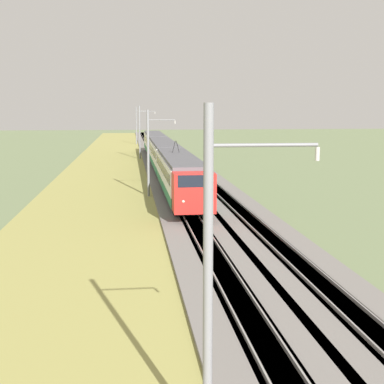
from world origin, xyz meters
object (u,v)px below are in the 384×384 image
at_px(catenary_mast_mid, 149,153).
at_px(catenary_mast_distant, 137,125).
at_px(passenger_train, 163,153).
at_px(catenary_mast_far, 140,132).
at_px(catenary_mast_near, 211,280).

bearing_deg(catenary_mast_mid, catenary_mast_distant, 0.00).
relative_size(passenger_train, catenary_mast_mid, 8.42).
bearing_deg(passenger_train, catenary_mast_mid, -7.27).
distance_m(catenary_mast_far, catenary_mast_distant, 36.26).
relative_size(catenary_mast_near, catenary_mast_mid, 1.02).
height_order(passenger_train, catenary_mast_near, catenary_mast_near).
height_order(catenary_mast_near, catenary_mast_far, catenary_mast_far).
height_order(passenger_train, catenary_mast_far, catenary_mast_far).
bearing_deg(catenary_mast_mid, passenger_train, -7.27).
bearing_deg(passenger_train, catenary_mast_near, -2.58).
height_order(catenary_mast_far, catenary_mast_distant, catenary_mast_far).
relative_size(catenary_mast_mid, catenary_mast_distant, 0.94).
xyz_separation_m(passenger_train, catenary_mast_mid, (-19.79, 2.52, 1.71)).
bearing_deg(catenary_mast_near, catenary_mast_distant, 0.00).
distance_m(catenary_mast_near, catenary_mast_mid, 36.26).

